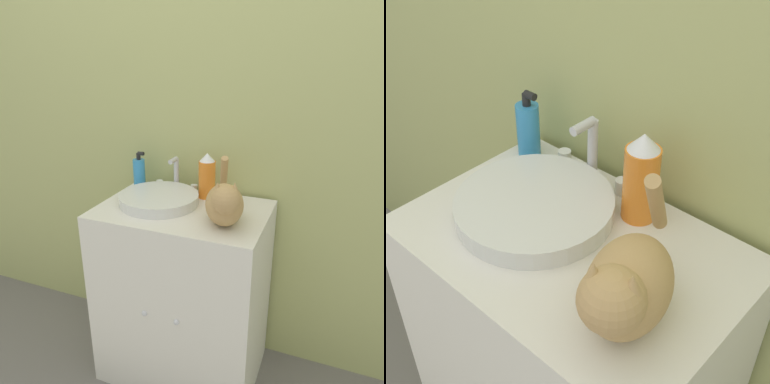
# 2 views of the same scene
# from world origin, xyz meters

# --- Properties ---
(wall_back) EXTENTS (6.00, 0.05, 2.50)m
(wall_back) POSITION_xyz_m (0.00, 0.51, 1.25)
(wall_back) COLOR tan
(wall_back) RESTS_ON ground_plane
(vanity_cabinet) EXTENTS (0.70, 0.49, 0.84)m
(vanity_cabinet) POSITION_xyz_m (0.00, 0.23, 0.42)
(vanity_cabinet) COLOR silver
(vanity_cabinet) RESTS_ON ground_plane
(sink_basin) EXTENTS (0.34, 0.34, 0.04)m
(sink_basin) POSITION_xyz_m (-0.12, 0.25, 0.86)
(sink_basin) COLOR silver
(sink_basin) RESTS_ON vanity_cabinet
(faucet) EXTENTS (0.21, 0.08, 0.16)m
(faucet) POSITION_xyz_m (-0.12, 0.43, 0.90)
(faucet) COLOR silver
(faucet) RESTS_ON vanity_cabinet
(cat) EXTENTS (0.20, 0.33, 0.24)m
(cat) POSITION_xyz_m (0.21, 0.15, 0.93)
(cat) COLOR tan
(cat) RESTS_ON vanity_cabinet
(soap_bottle) EXTENTS (0.06, 0.06, 0.18)m
(soap_bottle) POSITION_xyz_m (-0.29, 0.40, 0.91)
(soap_bottle) COLOR #338CCC
(soap_bottle) RESTS_ON vanity_cabinet
(spray_bottle) EXTENTS (0.07, 0.07, 0.20)m
(spray_bottle) POSITION_xyz_m (0.05, 0.39, 0.93)
(spray_bottle) COLOR orange
(spray_bottle) RESTS_ON vanity_cabinet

